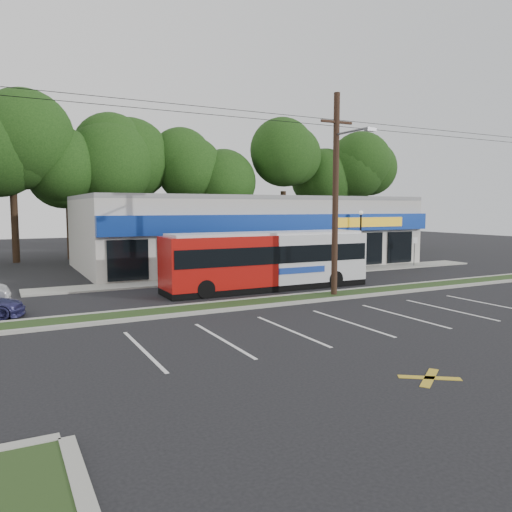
{
  "coord_description": "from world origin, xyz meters",
  "views": [
    {
      "loc": [
        -11.88,
        -19.17,
        4.44
      ],
      "look_at": [
        0.66,
        5.0,
        1.81
      ],
      "focal_mm": 35.0,
      "sensor_mm": 36.0,
      "label": 1
    }
  ],
  "objects": [
    {
      "name": "ground",
      "position": [
        0.0,
        0.0,
        0.0
      ],
      "size": [
        120.0,
        120.0,
        0.0
      ],
      "primitive_type": "plane",
      "color": "black",
      "rests_on": "ground"
    },
    {
      "name": "grass_strip",
      "position": [
        0.0,
        1.0,
        0.06
      ],
      "size": [
        40.0,
        1.6,
        0.12
      ],
      "primitive_type": "cube",
      "color": "#273C18",
      "rests_on": "ground"
    },
    {
      "name": "curb_south",
      "position": [
        0.0,
        0.15,
        0.07
      ],
      "size": [
        40.0,
        0.25,
        0.14
      ],
      "primitive_type": "cube",
      "color": "#9E9E93",
      "rests_on": "ground"
    },
    {
      "name": "curb_north",
      "position": [
        0.0,
        1.85,
        0.07
      ],
      "size": [
        40.0,
        0.25,
        0.14
      ],
      "primitive_type": "cube",
      "color": "#9E9E93",
      "rests_on": "ground"
    },
    {
      "name": "sidewalk",
      "position": [
        5.0,
        9.0,
        0.05
      ],
      "size": [
        32.0,
        2.2,
        0.1
      ],
      "primitive_type": "cube",
      "color": "#9E9E93",
      "rests_on": "ground"
    },
    {
      "name": "strip_mall",
      "position": [
        5.5,
        15.91,
        2.65
      ],
      "size": [
        25.0,
        12.55,
        5.3
      ],
      "color": "#B8B2AA",
      "rests_on": "ground"
    },
    {
      "name": "utility_pole",
      "position": [
        2.83,
        0.93,
        5.41
      ],
      "size": [
        50.0,
        2.77,
        10.0
      ],
      "color": "black",
      "rests_on": "ground"
    },
    {
      "name": "lamp_post",
      "position": [
        11.0,
        8.8,
        2.67
      ],
      "size": [
        0.3,
        0.3,
        4.25
      ],
      "color": "black",
      "rests_on": "ground"
    },
    {
      "name": "sign_post",
      "position": [
        16.0,
        8.57,
        1.56
      ],
      "size": [
        0.45,
        0.1,
        2.23
      ],
      "color": "#59595E",
      "rests_on": "ground"
    },
    {
      "name": "tree_line",
      "position": [
        4.0,
        26.0,
        8.42
      ],
      "size": [
        46.76,
        6.76,
        11.83
      ],
      "color": "black",
      "rests_on": "ground"
    },
    {
      "name": "metrobus",
      "position": [
        1.13,
        4.5,
        1.66
      ],
      "size": [
        11.67,
        2.53,
        3.13
      ],
      "rotation": [
        0.0,
        0.0,
        -0.0
      ],
      "color": "#A9110D",
      "rests_on": "ground"
    },
    {
      "name": "car_dark",
      "position": [
        7.33,
        8.48,
        0.82
      ],
      "size": [
        5.09,
        2.75,
        1.64
      ],
      "primitive_type": "imported",
      "rotation": [
        0.0,
        0.0,
        1.4
      ],
      "color": "black",
      "rests_on": "ground"
    },
    {
      "name": "pedestrian_a",
      "position": [
        6.12,
        6.13,
        0.86
      ],
      "size": [
        0.75,
        0.71,
        1.72
      ],
      "primitive_type": "imported",
      "rotation": [
        0.0,
        0.0,
        3.8
      ],
      "color": "silver",
      "rests_on": "ground"
    },
    {
      "name": "pedestrian_b",
      "position": [
        8.01,
        7.24,
        0.81
      ],
      "size": [
        0.82,
        0.65,
        1.61
      ],
      "primitive_type": "imported",
      "rotation": [
        0.0,
        0.0,
        3.2
      ],
      "color": "beige",
      "rests_on": "ground"
    }
  ]
}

